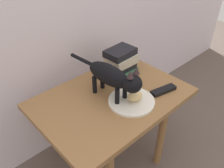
# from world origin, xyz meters

# --- Properties ---
(ground_plane) EXTENTS (6.00, 6.00, 0.00)m
(ground_plane) POSITION_xyz_m (0.00, 0.00, 0.00)
(ground_plane) COLOR brown
(side_table) EXTENTS (0.80, 0.56, 0.54)m
(side_table) POSITION_xyz_m (0.00, 0.00, 0.46)
(side_table) COLOR olive
(side_table) RESTS_ON ground
(plate) EXTENTS (0.24, 0.24, 0.01)m
(plate) POSITION_xyz_m (0.04, -0.10, 0.54)
(plate) COLOR silver
(plate) RESTS_ON side_table
(bread_roll) EXTENTS (0.10, 0.08, 0.05)m
(bread_roll) POSITION_xyz_m (0.05, -0.11, 0.58)
(bread_roll) COLOR #E0BC7A
(bread_roll) RESTS_ON plate
(cat) EXTENTS (0.12, 0.48, 0.23)m
(cat) POSITION_xyz_m (-0.00, -0.01, 0.67)
(cat) COLOR black
(cat) RESTS_ON side_table
(book_stack) EXTENTS (0.18, 0.14, 0.17)m
(book_stack) POSITION_xyz_m (0.19, 0.12, 0.62)
(book_stack) COLOR #336B4C
(book_stack) RESTS_ON side_table
(candle_jar) EXTENTS (0.07, 0.07, 0.08)m
(candle_jar) POSITION_xyz_m (0.32, 0.20, 0.58)
(candle_jar) COLOR silver
(candle_jar) RESTS_ON side_table
(tv_remote) EXTENTS (0.16, 0.07, 0.02)m
(tv_remote) POSITION_xyz_m (0.23, -0.16, 0.55)
(tv_remote) COLOR black
(tv_remote) RESTS_ON side_table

